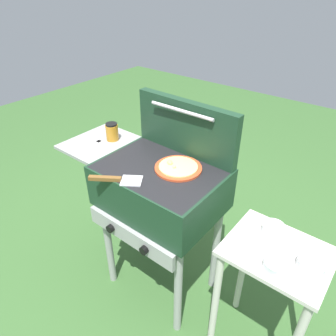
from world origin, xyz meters
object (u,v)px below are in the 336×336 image
sauce_jar (112,132)px  prep_table (270,282)px  grill (158,190)px  topping_bowl_far (273,229)px  spatula (116,179)px  topping_bowl_near (312,265)px  topping_bowl_middle (276,266)px  pizza_cheese (178,167)px

sauce_jar → prep_table: 1.17m
grill → topping_bowl_far: 0.62m
spatula → topping_bowl_near: 0.93m
spatula → prep_table: bearing=16.4°
topping_bowl_middle → prep_table: bearing=104.7°
grill → topping_bowl_middle: (0.70, -0.10, 0.00)m
sauce_jar → spatula: (0.34, -0.29, -0.04)m
topping_bowl_near → topping_bowl_middle: bearing=-139.0°
topping_bowl_near → topping_bowl_middle: (-0.11, -0.10, 0.00)m
pizza_cheese → prep_table: 0.70m
grill → topping_bowl_middle: bearing=-8.2°
pizza_cheese → sauce_jar: size_ratio=2.31×
spatula → topping_bowl_far: size_ratio=2.42×
topping_bowl_middle → spatula: bearing=-171.5°
prep_table → topping_bowl_near: topping_bowl_near is taller
grill → spatula: size_ratio=3.88×
grill → prep_table: (0.67, 0.00, -0.23)m
spatula → prep_table: spatula is taller
grill → prep_table: grill is taller
pizza_cheese → topping_bowl_far: (0.52, 0.04, -0.15)m
spatula → topping_bowl_middle: bearing=8.5°
prep_table → topping_bowl_middle: bearing=-75.3°
sauce_jar → grill: bearing=-9.8°
topping_bowl_far → spatula: bearing=-155.7°
sauce_jar → topping_bowl_middle: (1.12, -0.17, -0.19)m
topping_bowl_near → topping_bowl_middle: 0.15m
topping_bowl_near → topping_bowl_middle: same height
topping_bowl_near → pizza_cheese: bearing=175.3°
pizza_cheese → topping_bowl_near: (0.72, -0.06, -0.15)m
pizza_cheese → spatula: bearing=-121.9°
spatula → topping_bowl_far: spatula is taller
prep_table → topping_bowl_near: size_ratio=6.38×
grill → topping_bowl_near: (0.81, -0.01, 0.00)m
spatula → prep_table: (0.75, 0.22, -0.38)m
topping_bowl_far → topping_bowl_middle: same height
pizza_cheese → sauce_jar: 0.51m
topping_bowl_near → topping_bowl_far: bearing=154.2°
prep_table → sauce_jar: bearing=176.5°
pizza_cheese → topping_bowl_far: bearing=4.3°
pizza_cheese → topping_bowl_middle: pizza_cheese is taller
topping_bowl_middle → grill: bearing=171.8°
sauce_jar → prep_table: (1.09, -0.07, -0.42)m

